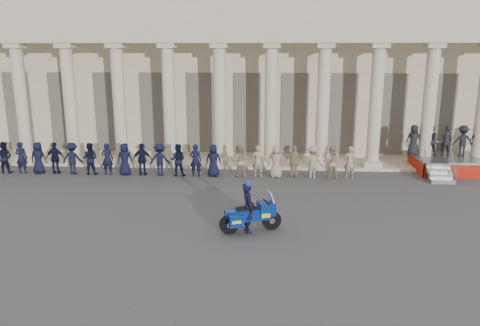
{
  "coord_description": "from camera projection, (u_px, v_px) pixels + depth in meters",
  "views": [
    {
      "loc": [
        1.26,
        -15.64,
        6.02
      ],
      "look_at": [
        0.1,
        2.36,
        1.6
      ],
      "focal_mm": 35.0,
      "sensor_mm": 36.0,
      "label": 1
    }
  ],
  "objects": [
    {
      "name": "ground",
      "position": [
        233.0,
        222.0,
        16.67
      ],
      "size": [
        90.0,
        90.0,
        0.0
      ],
      "primitive_type": "plane",
      "color": "#3F3F42",
      "rests_on": "ground"
    },
    {
      "name": "building",
      "position": [
        251.0,
        73.0,
        29.89
      ],
      "size": [
        40.0,
        12.5,
        9.0
      ],
      "color": "#BEAE8E",
      "rests_on": "ground"
    },
    {
      "name": "officer_rank",
      "position": [
        150.0,
        160.0,
        22.67
      ],
      "size": [
        19.4,
        0.6,
        1.58
      ],
      "color": "black",
      "rests_on": "ground"
    },
    {
      "name": "reviewing_stand",
      "position": [
        454.0,
        147.0,
        23.29
      ],
      "size": [
        4.76,
        3.75,
        2.32
      ],
      "color": "gray",
      "rests_on": "ground"
    },
    {
      "name": "motorcycle",
      "position": [
        251.0,
        215.0,
        15.69
      ],
      "size": [
        2.08,
        1.18,
        1.38
      ],
      "rotation": [
        0.0,
        0.0,
        0.33
      ],
      "color": "black",
      "rests_on": "ground"
    },
    {
      "name": "rider",
      "position": [
        248.0,
        207.0,
        15.58
      ],
      "size": [
        0.59,
        0.73,
        1.82
      ],
      "rotation": [
        0.0,
        0.0,
        1.9
      ],
      "color": "black",
      "rests_on": "ground"
    }
  ]
}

